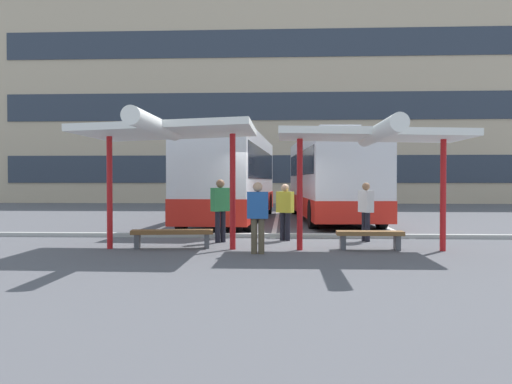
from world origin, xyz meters
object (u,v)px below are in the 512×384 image
Objects in this scene: bench_0 at (172,234)px; waiting_passenger_1 at (285,208)px; waiting_shelter_1 at (373,137)px; waiting_passenger_2 at (258,213)px; waiting_shelter_0 at (168,132)px; bench_1 at (370,236)px; waiting_passenger_3 at (220,206)px; coach_bus_0 at (233,178)px; coach_bus_1 at (331,178)px; waiting_passenger_0 at (366,208)px.

waiting_passenger_1 is (2.77, 1.85, 0.55)m from bench_0.
waiting_shelter_1 is 3.21m from waiting_passenger_2.
bench_1 is at bearing 4.50° from waiting_shelter_0.
waiting_passenger_3 is at bearing 59.68° from waiting_shelter_0.
waiting_passenger_3 reaches higher than waiting_passenger_2.
waiting_passenger_1 is (-2.03, 1.92, 0.56)m from bench_1.
waiting_passenger_1 is 2.86m from waiting_passenger_2.
waiting_shelter_1 is 2.65× the size of waiting_passenger_3.
waiting_shelter_1 is at bearing -90.00° from bench_1.
coach_bus_0 is at bearing 98.30° from waiting_passenger_2.
waiting_shelter_1 is 3.55m from waiting_passenger_1.
waiting_shelter_0 is 3.25× the size of bench_1.
waiting_shelter_0 is at bearing -140.35° from waiting_passenger_1.
waiting_shelter_0 is 4.07m from waiting_passenger_1.
coach_bus_1 is at bearing 76.43° from waiting_passenger_1.
bench_0 is at bearing -115.58° from coach_bus_1.
bench_0 is 0.45× the size of waiting_shelter_1.
waiting_passenger_2 is (-2.54, -10.73, -0.81)m from coach_bus_1.
waiting_passenger_2 is at bearing -161.77° from bench_1.
waiting_passenger_3 reaches higher than waiting_passenger_1.
bench_1 is at bearing 90.00° from waiting_shelter_1.
coach_bus_1 is 10.94m from bench_0.
coach_bus_0 is at bearing 86.04° from waiting_shelter_0.
waiting_shelter_0 reaches higher than waiting_passenger_0.
waiting_passenger_0 is 0.99× the size of waiting_passenger_2.
waiting_shelter_0 reaches higher than waiting_passenger_1.
coach_bus_0 is at bearing 92.67° from waiting_passenger_3.
waiting_passenger_3 is (-3.77, 1.39, 0.65)m from bench_1.
waiting_passenger_3 reaches higher than bench_0.
waiting_passenger_1 is (2.77, 2.29, -1.91)m from waiting_shelter_0.
coach_bus_1 reaches higher than bench_0.
waiting_shelter_1 is at bearing -5.50° from bench_0.
bench_1 is (0.11, -9.85, -1.41)m from coach_bus_1.
coach_bus_0 is 7.69m from waiting_passenger_1.
bench_0 is 1.26× the size of waiting_passenger_0.
waiting_passenger_2 is at bearing -102.56° from waiting_passenger_1.
bench_0 is at bearing 179.18° from bench_1.
coach_bus_0 is 9.33m from bench_0.
coach_bus_1 is 9.96m from bench_1.
waiting_passenger_0 is at bearing 85.62° from waiting_shelter_1.
coach_bus_0 is 7.43× the size of waiting_passenger_3.
bench_1 is at bearing -65.96° from coach_bus_0.
waiting_shelter_0 is 3.31× the size of waiting_passenger_1.
bench_1 is at bearing -43.33° from waiting_passenger_1.
coach_bus_1 is at bearing 90.64° from waiting_shelter_1.
waiting_shelter_1 is 2.82× the size of bench_1.
bench_0 is 2.42m from waiting_passenger_2.
bench_1 is at bearing -20.28° from waiting_passenger_3.
coach_bus_0 is 9.72m from waiting_shelter_0.
coach_bus_1 is at bearing 92.04° from waiting_passenger_0.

